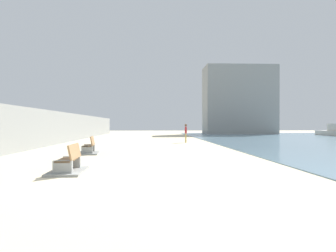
{
  "coord_description": "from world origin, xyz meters",
  "views": [
    {
      "loc": [
        0.68,
        -9.96,
        1.65
      ],
      "look_at": [
        2.0,
        17.25,
        1.52
      ],
      "focal_mm": 34.87,
      "sensor_mm": 36.0,
      "label": 1
    }
  ],
  "objects_px": {
    "person_walking": "(186,132)",
    "boat_outer": "(334,131)",
    "bench_far": "(89,149)",
    "bench_near": "(68,166)"
  },
  "relations": [
    {
      "from": "bench_near",
      "to": "boat_outer",
      "type": "relative_size",
      "value": 0.27
    },
    {
      "from": "person_walking",
      "to": "boat_outer",
      "type": "relative_size",
      "value": 0.21
    },
    {
      "from": "boat_outer",
      "to": "person_walking",
      "type": "bearing_deg",
      "value": -144.96
    },
    {
      "from": "bench_near",
      "to": "bench_far",
      "type": "relative_size",
      "value": 0.97
    },
    {
      "from": "bench_near",
      "to": "bench_far",
      "type": "xyz_separation_m",
      "value": [
        -0.71,
        7.27,
        0.0
      ]
    },
    {
      "from": "bench_far",
      "to": "person_walking",
      "type": "height_order",
      "value": "person_walking"
    },
    {
      "from": "bench_far",
      "to": "person_walking",
      "type": "relative_size",
      "value": 1.3
    },
    {
      "from": "bench_far",
      "to": "bench_near",
      "type": "bearing_deg",
      "value": -84.41
    },
    {
      "from": "person_walking",
      "to": "boat_outer",
      "type": "height_order",
      "value": "boat_outer"
    },
    {
      "from": "bench_near",
      "to": "person_walking",
      "type": "bearing_deg",
      "value": 71.89
    }
  ]
}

